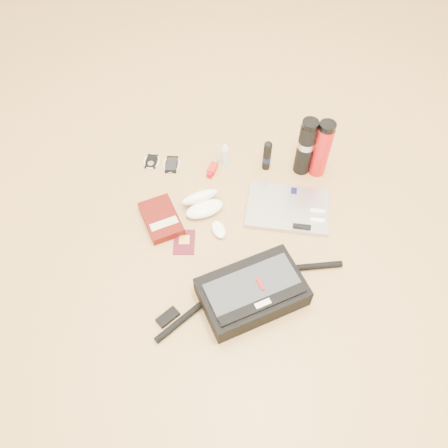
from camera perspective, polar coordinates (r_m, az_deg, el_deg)
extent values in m
plane|color=#AA8247|center=(1.82, 1.57, -3.16)|extent=(4.00, 4.00, 0.00)
cube|color=black|center=(1.67, 3.69, -8.85)|extent=(0.45, 0.37, 0.09)
cube|color=#2C2E33|center=(1.62, 3.92, -8.30)|extent=(0.38, 0.29, 0.01)
cube|color=black|center=(1.59, 5.08, -10.40)|extent=(0.33, 0.17, 0.01)
cube|color=beige|center=(1.59, 5.09, -10.38)|extent=(0.06, 0.04, 0.01)
cube|color=#C40300|center=(1.62, 4.74, -7.91)|extent=(0.03, 0.05, 0.01)
cylinder|color=black|center=(1.67, -5.56, -12.39)|extent=(0.19, 0.18, 0.03)
cylinder|color=black|center=(1.79, 11.51, -5.45)|extent=(0.24, 0.05, 0.03)
cube|color=black|center=(1.68, -7.35, -11.96)|extent=(0.09, 0.09, 0.02)
cube|color=#AFAFB1|center=(1.94, 8.30, 2.07)|extent=(0.39, 0.29, 0.02)
cube|color=black|center=(1.99, 9.12, 4.32)|extent=(0.03, 0.04, 0.00)
cube|color=silver|center=(1.93, 12.14, 1.64)|extent=(0.07, 0.03, 0.01)
cube|color=white|center=(1.90, 12.11, 0.48)|extent=(0.06, 0.03, 0.01)
cube|color=black|center=(1.87, 10.14, -0.34)|extent=(0.08, 0.03, 0.01)
cube|color=#480B07|center=(1.89, -8.20, 0.70)|extent=(0.22, 0.25, 0.04)
cube|color=beige|center=(1.90, -6.23, 1.41)|extent=(0.09, 0.19, 0.03)
cube|color=beige|center=(1.85, -7.84, 0.07)|extent=(0.12, 0.08, 0.00)
cube|color=#490D1A|center=(1.84, -5.22, -2.36)|extent=(0.09, 0.12, 0.00)
cube|color=#EAC04C|center=(1.84, -5.21, -2.05)|extent=(0.04, 0.04, 0.00)
ellipsoid|color=white|center=(1.85, -0.70, -0.73)|extent=(0.08, 0.11, 0.03)
ellipsoid|color=white|center=(1.90, -2.55, 1.98)|extent=(0.19, 0.15, 0.05)
ellipsoid|color=white|center=(1.92, -3.19, 3.54)|extent=(0.19, 0.15, 0.10)
ellipsoid|color=black|center=(1.89, -3.50, 1.73)|extent=(0.05, 0.05, 0.02)
ellipsoid|color=black|center=(1.90, -1.61, 2.39)|extent=(0.05, 0.05, 0.02)
cylinder|color=black|center=(1.89, -2.55, 2.10)|extent=(0.03, 0.02, 0.01)
cube|color=black|center=(2.13, -9.45, 8.08)|extent=(0.06, 0.09, 0.01)
cylinder|color=gray|center=(2.12, -9.55, 7.83)|extent=(0.03, 0.03, 0.00)
torus|color=white|center=(2.13, -9.45, 8.09)|extent=(0.08, 0.08, 0.01)
cube|color=black|center=(2.11, -6.86, 7.73)|extent=(0.06, 0.11, 0.01)
cube|color=black|center=(2.10, -6.88, 7.83)|extent=(0.05, 0.08, 0.00)
torus|color=white|center=(2.11, -6.86, 7.74)|extent=(0.08, 0.08, 0.01)
cube|color=#B21814|center=(2.06, -1.52, 7.24)|extent=(0.05, 0.07, 0.03)
cube|color=#BD050B|center=(2.04, -1.89, 6.44)|extent=(0.03, 0.03, 0.02)
cylinder|color=#AAAAAC|center=(2.09, -1.13, 8.07)|extent=(0.03, 0.04, 0.02)
cylinder|color=#B8DDF2|center=(2.07, 0.11, 8.87)|extent=(0.04, 0.04, 0.09)
cylinder|color=silver|center=(2.04, 0.12, 9.90)|extent=(0.02, 0.02, 0.02)
cylinder|color=silver|center=(2.03, 0.12, 10.14)|extent=(0.01, 0.01, 0.01)
cylinder|color=black|center=(2.04, 5.64, 8.80)|extent=(0.04, 0.04, 0.15)
cylinder|color=black|center=(2.05, 5.60, 8.48)|extent=(0.04, 0.04, 0.03)
ellipsoid|color=black|center=(1.98, 5.82, 10.33)|extent=(0.04, 0.04, 0.02)
cylinder|color=black|center=(2.01, 10.55, 9.59)|extent=(0.09, 0.09, 0.27)
cylinder|color=#B7B7BA|center=(1.99, 10.70, 10.26)|extent=(0.09, 0.09, 0.03)
cylinder|color=black|center=(1.91, 11.23, 12.67)|extent=(0.08, 0.08, 0.03)
cylinder|color=red|center=(2.02, 12.59, 9.27)|extent=(0.09, 0.09, 0.27)
cylinder|color=black|center=(1.92, 13.39, 12.31)|extent=(0.09, 0.09, 0.03)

